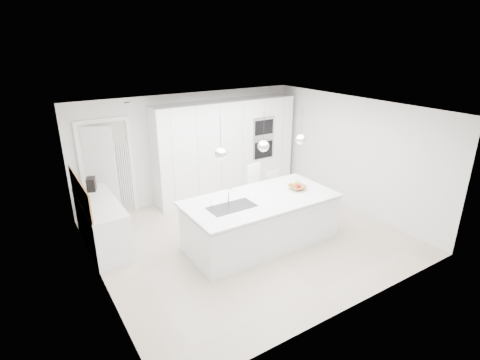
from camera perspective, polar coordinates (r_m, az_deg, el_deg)
floor at (r=7.42m, az=1.26°, el=-8.67°), size 5.50×5.50×0.00m
wall_back at (r=8.97m, az=-7.58°, el=5.11°), size 5.50×0.00×5.50m
wall_left at (r=5.94m, az=-21.42°, el=-4.56°), size 0.00×5.00×5.00m
ceiling at (r=6.56m, az=1.43°, el=10.71°), size 5.50×5.50×0.00m
tall_cabinets at (r=9.10m, az=-2.17°, el=4.84°), size 3.60×0.60×2.30m
oven_stack at (r=9.27m, az=3.62°, el=6.40°), size 0.62×0.04×1.05m
doorway_frame at (r=8.42m, az=-19.49°, el=1.42°), size 1.11×0.08×2.13m
hallway_door at (r=8.34m, az=-21.04°, el=0.88°), size 0.76×0.38×2.00m
radiator at (r=8.54m, az=-17.27°, el=0.69°), size 0.32×0.04×1.40m
left_base_cabinets at (r=7.40m, az=-20.30°, el=-6.39°), size 0.60×1.80×0.86m
left_worktop at (r=7.21m, az=-20.74°, el=-3.20°), size 0.62×1.82×0.04m
oak_backsplash at (r=7.08m, az=-23.27°, el=-1.66°), size 0.02×1.80×0.50m
island_base at (r=7.05m, az=3.32°, el=-6.41°), size 2.80×1.20×0.86m
island_worktop at (r=6.89m, az=3.16°, el=-2.92°), size 2.84×1.40×0.04m
island_sink at (r=6.55m, az=-1.25°, el=-4.78°), size 0.84×0.44×0.18m
island_tap at (r=6.64m, az=-1.79°, el=-2.26°), size 0.02×0.02×0.30m
pendant_left at (r=6.07m, az=-2.95°, el=4.03°), size 0.20×0.20×0.20m
pendant_mid at (r=6.51m, az=3.59°, el=5.18°), size 0.20×0.20×0.20m
pendant_right at (r=7.03m, az=9.25°, el=6.12°), size 0.20×0.20×0.20m
fruit_bowl at (r=7.34m, az=8.73°, el=-1.11°), size 0.35×0.35×0.08m
espresso_machine at (r=7.72m, az=-21.72°, el=-0.59°), size 0.22×0.27×0.26m
bar_stool_left at (r=7.82m, az=2.67°, el=-2.15°), size 0.53×0.64×1.21m
bar_stool_right at (r=8.18m, az=5.48°, el=-2.11°), size 0.32×0.44×0.96m
apple_a at (r=7.33m, az=8.92°, el=-0.93°), size 0.08×0.08×0.08m
apple_b at (r=7.32m, az=8.91°, el=-0.91°), size 0.09×0.09×0.09m
banana_bunch at (r=7.32m, az=8.56°, el=-0.51°), size 0.24×0.17×0.21m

